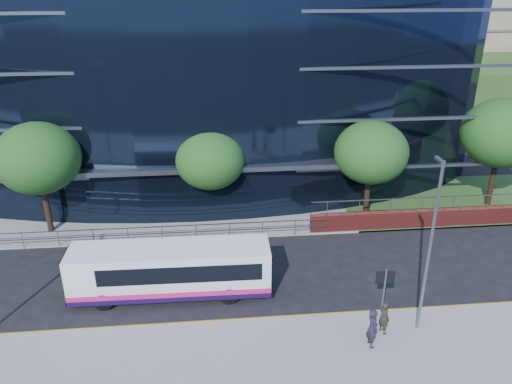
{
  "coord_description": "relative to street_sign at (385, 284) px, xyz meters",
  "views": [
    {
      "loc": [
        -2.99,
        -19.48,
        14.84
      ],
      "look_at": [
        -0.3,
        8.0,
        2.6
      ],
      "focal_mm": 35.0,
      "sensor_mm": 36.0,
      "label": 1
    }
  ],
  "objects": [
    {
      "name": "yellow_line_inner",
      "position": [
        -4.5,
        0.94,
        -2.14
      ],
      "size": [
        80.0,
        0.08,
        0.01
      ],
      "primitive_type": "cube",
      "color": "gold",
      "rests_on": "ground"
    },
    {
      "name": "guard_railings",
      "position": [
        -12.5,
        8.59,
        -1.33
      ],
      "size": [
        24.0,
        0.05,
        1.1
      ],
      "color": "slate",
      "rests_on": "ground"
    },
    {
      "name": "glass_office",
      "position": [
        -8.5,
        22.44,
        5.85
      ],
      "size": [
        44.0,
        23.1,
        16.0
      ],
      "color": "black",
      "rests_on": "ground"
    },
    {
      "name": "tree_far_c",
      "position": [
        2.5,
        10.59,
        2.39
      ],
      "size": [
        4.62,
        4.62,
        6.51
      ],
      "color": "black",
      "rests_on": "ground"
    },
    {
      "name": "far_forecourt",
      "position": [
        -10.5,
        12.59,
        -2.1
      ],
      "size": [
        50.0,
        8.0,
        0.1
      ],
      "primitive_type": "cube",
      "color": "gray",
      "rests_on": "ground"
    },
    {
      "name": "ground",
      "position": [
        -4.5,
        1.59,
        -2.15
      ],
      "size": [
        200.0,
        200.0,
        0.0
      ],
      "primitive_type": "plane",
      "color": "black",
      "rests_on": "ground"
    },
    {
      "name": "tree_far_d",
      "position": [
        11.5,
        11.59,
        3.04
      ],
      "size": [
        5.28,
        5.28,
        7.44
      ],
      "color": "black",
      "rests_on": "ground"
    },
    {
      "name": "kerb",
      "position": [
        -4.5,
        0.59,
        -2.07
      ],
      "size": [
        80.0,
        0.25,
        0.16
      ],
      "primitive_type": "cube",
      "color": "gray",
      "rests_on": "ground"
    },
    {
      "name": "tree_dist_e",
      "position": [
        19.5,
        41.59,
        2.39
      ],
      "size": [
        4.62,
        4.62,
        6.51
      ],
      "color": "black",
      "rests_on": "ground"
    },
    {
      "name": "tree_far_a",
      "position": [
        -17.5,
        10.59,
        2.71
      ],
      "size": [
        4.95,
        4.95,
        6.98
      ],
      "color": "black",
      "rests_on": "ground"
    },
    {
      "name": "yellow_line_outer",
      "position": [
        -4.5,
        0.79,
        -2.14
      ],
      "size": [
        80.0,
        0.08,
        0.01
      ],
      "primitive_type": "cube",
      "color": "gold",
      "rests_on": "ground"
    },
    {
      "name": "pedestrian",
      "position": [
        -0.96,
        -1.55,
        -1.08
      ],
      "size": [
        0.51,
        0.72,
        1.85
      ],
      "primitive_type": "imported",
      "rotation": [
        0.0,
        0.0,
        1.68
      ],
      "color": "#241D2C",
      "rests_on": "pavement_near"
    },
    {
      "name": "city_bus",
      "position": [
        -9.55,
        3.23,
        -0.75
      ],
      "size": [
        9.84,
        2.42,
        2.65
      ],
      "rotation": [
        0.0,
        0.0,
        -0.02
      ],
      "color": "white",
      "rests_on": "ground"
    },
    {
      "name": "street_sign",
      "position": [
        0.0,
        0.0,
        0.0
      ],
      "size": [
        0.85,
        0.09,
        2.8
      ],
      "color": "slate",
      "rests_on": "pavement_near"
    },
    {
      "name": "streetlight_east",
      "position": [
        1.5,
        -0.59,
        2.29
      ],
      "size": [
        0.15,
        0.77,
        8.0
      ],
      "color": "slate",
      "rests_on": "pavement_near"
    },
    {
      "name": "tree_far_b",
      "position": [
        -7.5,
        11.09,
        2.06
      ],
      "size": [
        4.29,
        4.29,
        6.05
      ],
      "color": "black",
      "rests_on": "ground"
    },
    {
      "name": "pedestrian_b",
      "position": [
        -0.16,
        -0.78,
        -1.21
      ],
      "size": [
        0.57,
        0.68,
        1.59
      ],
      "primitive_type": "imported",
      "rotation": [
        0.0,
        0.0,
        1.95
      ],
      "color": "#2D261F",
      "rests_on": "pavement_near"
    }
  ]
}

